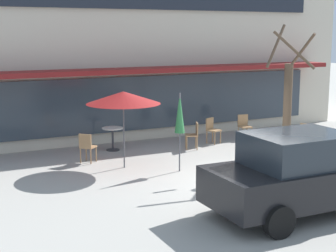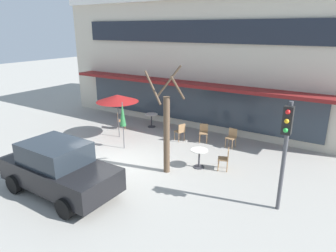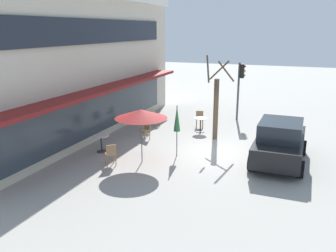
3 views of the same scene
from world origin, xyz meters
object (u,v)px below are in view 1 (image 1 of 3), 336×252
cafe_chair_1 (244,125)px  cafe_chair_3 (212,128)px  patio_umbrella_cream_folded (123,98)px  cafe_chair_2 (194,134)px  street_tree (287,107)px  cafe_table_streetside (113,135)px  cafe_table_near_wall (287,140)px  cafe_chair_0 (87,146)px  parked_sedan (301,173)px  cafe_chair_4 (304,135)px  patio_umbrella_green_folded (180,114)px

cafe_chair_1 → cafe_chair_3: same height
patio_umbrella_cream_folded → cafe_chair_2: (2.94, 1.18, -1.50)m
street_tree → cafe_chair_3: bearing=93.6°
cafe_table_streetside → street_tree: 5.74m
cafe_table_near_wall → cafe_chair_2: bearing=134.5°
cafe_table_streetside → cafe_chair_0: cafe_chair_0 is taller
cafe_chair_1 → cafe_chair_3: bearing=-176.7°
parked_sedan → cafe_table_near_wall: bearing=53.7°
cafe_table_streetside → street_tree: (3.72, -4.19, 1.23)m
cafe_chair_1 → cafe_chair_3: size_ratio=1.00×
cafe_chair_0 → cafe_chair_4: bearing=-13.5°
cafe_chair_2 → cafe_chair_3: 1.13m
cafe_chair_3 → street_tree: bearing=-86.4°
cafe_chair_3 → cafe_chair_0: bearing=-171.6°
cafe_chair_2 → street_tree: (1.24, -3.18, 1.22)m
patio_umbrella_cream_folded → street_tree: street_tree is taller
cafe_chair_2 → parked_sedan: bearing=-98.6°
cafe_chair_0 → patio_umbrella_cream_folded: bearing=-51.3°
patio_umbrella_green_folded → street_tree: 3.10m
cafe_table_streetside → cafe_table_near_wall: bearing=-34.7°
cafe_chair_2 → cafe_chair_3: size_ratio=1.00×
cafe_chair_1 → parked_sedan: (-3.38, -6.96, 0.35)m
cafe_table_near_wall → cafe_table_streetside: size_ratio=1.00×
cafe_chair_1 → cafe_chair_3: (-1.40, -0.08, 0.00)m
cafe_chair_2 → cafe_chair_4: size_ratio=1.00×
patio_umbrella_cream_folded → cafe_chair_0: patio_umbrella_cream_folded is taller
cafe_chair_0 → cafe_chair_3: bearing=8.4°
cafe_chair_1 → cafe_chair_4: bearing=-74.4°
cafe_table_near_wall → patio_umbrella_cream_folded: bearing=169.0°
cafe_chair_2 → cafe_chair_3: bearing=26.5°
patio_umbrella_cream_folded → cafe_chair_4: 6.25m
cafe_chair_1 → parked_sedan: size_ratio=0.21×
cafe_chair_2 → cafe_table_near_wall: bearing=-45.5°
cafe_chair_1 → cafe_chair_2: 2.49m
cafe_table_near_wall → cafe_table_streetside: same height
cafe_chair_1 → street_tree: size_ratio=0.22×
cafe_table_streetside → patio_umbrella_cream_folded: patio_umbrella_cream_folded is taller
cafe_chair_2 → cafe_chair_4: (3.09, -1.83, 0.00)m
parked_sedan → cafe_chair_1: bearing=64.1°
cafe_chair_4 → street_tree: 2.59m
cafe_chair_2 → parked_sedan: (-0.96, -6.38, 0.35)m
cafe_chair_0 → cafe_chair_2: same height
patio_umbrella_green_folded → cafe_chair_4: (4.80, 0.41, -1.10)m
cafe_chair_0 → parked_sedan: bearing=-65.9°
cafe_chair_2 → street_tree: size_ratio=0.22×
cafe_table_near_wall → cafe_table_streetside: 5.60m
cafe_chair_0 → cafe_chair_2: 3.74m
cafe_chair_3 → cafe_chair_4: bearing=-48.4°
patio_umbrella_green_folded → cafe_chair_1: patio_umbrella_green_folded is taller
patio_umbrella_green_folded → parked_sedan: patio_umbrella_green_folded is taller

